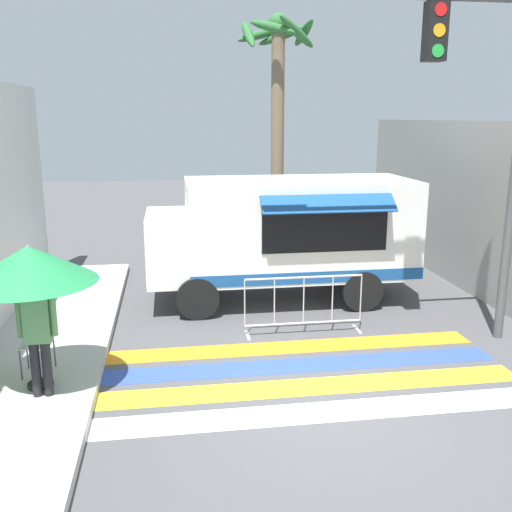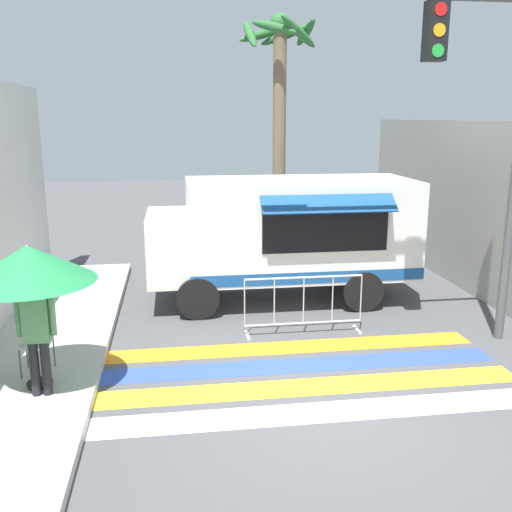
{
  "view_description": "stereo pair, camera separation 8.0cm",
  "coord_description": "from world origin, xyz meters",
  "px_view_note": "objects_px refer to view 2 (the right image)",
  "views": [
    {
      "loc": [
        -2.03,
        -6.88,
        3.91
      ],
      "look_at": [
        -0.51,
        3.13,
        1.45
      ],
      "focal_mm": 40.0,
      "sensor_mm": 36.0,
      "label": 1
    },
    {
      "loc": [
        -1.95,
        -6.89,
        3.91
      ],
      "look_at": [
        -0.51,
        3.13,
        1.45
      ],
      "focal_mm": 40.0,
      "sensor_mm": 36.0,
      "label": 2
    }
  ],
  "objects_px": {
    "traffic_signal_pole": "(469,98)",
    "palm_tree": "(279,94)",
    "patio_umbrella": "(28,264)",
    "vendor_person": "(37,330)",
    "food_truck": "(279,231)",
    "folding_chair": "(37,335)",
    "barricade_front": "(303,305)"
  },
  "relations": [
    {
      "from": "patio_umbrella",
      "to": "palm_tree",
      "type": "distance_m",
      "value": 10.02
    },
    {
      "from": "traffic_signal_pole",
      "to": "vendor_person",
      "type": "xyz_separation_m",
      "value": [
        -6.71,
        -1.4,
        -3.11
      ]
    },
    {
      "from": "traffic_signal_pole",
      "to": "vendor_person",
      "type": "distance_m",
      "value": 7.53
    },
    {
      "from": "folding_chair",
      "to": "barricade_front",
      "type": "height_order",
      "value": "barricade_front"
    },
    {
      "from": "vendor_person",
      "to": "palm_tree",
      "type": "xyz_separation_m",
      "value": [
        4.88,
        8.58,
        3.44
      ]
    },
    {
      "from": "vendor_person",
      "to": "barricade_front",
      "type": "relative_size",
      "value": 0.76
    },
    {
      "from": "vendor_person",
      "to": "food_truck",
      "type": "bearing_deg",
      "value": 50.18
    },
    {
      "from": "patio_umbrella",
      "to": "traffic_signal_pole",
      "type": "bearing_deg",
      "value": 9.33
    },
    {
      "from": "traffic_signal_pole",
      "to": "food_truck",
      "type": "bearing_deg",
      "value": 132.55
    },
    {
      "from": "barricade_front",
      "to": "palm_tree",
      "type": "relative_size",
      "value": 0.33
    },
    {
      "from": "folding_chair",
      "to": "barricade_front",
      "type": "distance_m",
      "value": 4.6
    },
    {
      "from": "folding_chair",
      "to": "barricade_front",
      "type": "xyz_separation_m",
      "value": [
        4.41,
        1.3,
        -0.17
      ]
    },
    {
      "from": "palm_tree",
      "to": "patio_umbrella",
      "type": "bearing_deg",
      "value": -120.98
    },
    {
      "from": "food_truck",
      "to": "patio_umbrella",
      "type": "relative_size",
      "value": 2.72
    },
    {
      "from": "vendor_person",
      "to": "folding_chair",
      "type": "bearing_deg",
      "value": 108.81
    },
    {
      "from": "food_truck",
      "to": "folding_chair",
      "type": "distance_m",
      "value": 5.57
    },
    {
      "from": "patio_umbrella",
      "to": "barricade_front",
      "type": "relative_size",
      "value": 0.94
    },
    {
      "from": "food_truck",
      "to": "vendor_person",
      "type": "distance_m",
      "value": 5.92
    },
    {
      "from": "food_truck",
      "to": "traffic_signal_pole",
      "type": "distance_m",
      "value": 4.68
    },
    {
      "from": "barricade_front",
      "to": "food_truck",
      "type": "bearing_deg",
      "value": 92.0
    },
    {
      "from": "food_truck",
      "to": "folding_chair",
      "type": "height_order",
      "value": "food_truck"
    },
    {
      "from": "traffic_signal_pole",
      "to": "folding_chair",
      "type": "height_order",
      "value": "traffic_signal_pole"
    },
    {
      "from": "food_truck",
      "to": "barricade_front",
      "type": "bearing_deg",
      "value": -88.0
    },
    {
      "from": "traffic_signal_pole",
      "to": "palm_tree",
      "type": "relative_size",
      "value": 0.93
    },
    {
      "from": "traffic_signal_pole",
      "to": "palm_tree",
      "type": "distance_m",
      "value": 7.41
    },
    {
      "from": "food_truck",
      "to": "folding_chair",
      "type": "relative_size",
      "value": 6.04
    },
    {
      "from": "traffic_signal_pole",
      "to": "barricade_front",
      "type": "bearing_deg",
      "value": 163.9
    },
    {
      "from": "food_truck",
      "to": "patio_umbrella",
      "type": "bearing_deg",
      "value": -136.99
    },
    {
      "from": "food_truck",
      "to": "folding_chair",
      "type": "bearing_deg",
      "value": -141.92
    },
    {
      "from": "patio_umbrella",
      "to": "palm_tree",
      "type": "bearing_deg",
      "value": 59.02
    },
    {
      "from": "patio_umbrella",
      "to": "vendor_person",
      "type": "xyz_separation_m",
      "value": [
        0.1,
        -0.29,
        -0.85
      ]
    },
    {
      "from": "folding_chair",
      "to": "barricade_front",
      "type": "bearing_deg",
      "value": 1.13
    }
  ]
}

